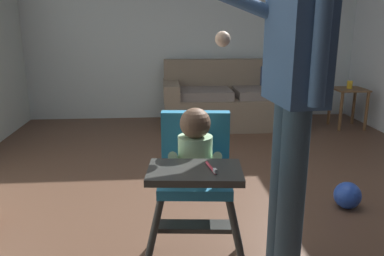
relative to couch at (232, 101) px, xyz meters
The scene contains 8 objects.
ground 2.58m from the couch, 101.09° to the right, with size 6.28×7.59×0.10m, color brown.
wall_far 1.19m from the couch, 133.40° to the left, with size 5.48×0.06×2.57m, color silver.
couch is the anchor object (origin of this frame).
high_chair 3.36m from the couch, 103.47° to the right, with size 0.66×0.77×0.96m.
adult_standing 3.29m from the couch, 95.13° to the right, with size 0.54×0.50×1.75m.
toy_ball 2.56m from the couch, 80.38° to the right, with size 0.20×0.20×0.20m, color #284CB7.
side_table 1.52m from the couch, 10.03° to the right, with size 0.40×0.40×0.52m.
sippy_cup 1.54m from the couch, 10.06° to the right, with size 0.07×0.07×0.10m, color gold.
Camera 1 is at (-0.45, -2.55, 1.34)m, focal length 36.05 mm.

